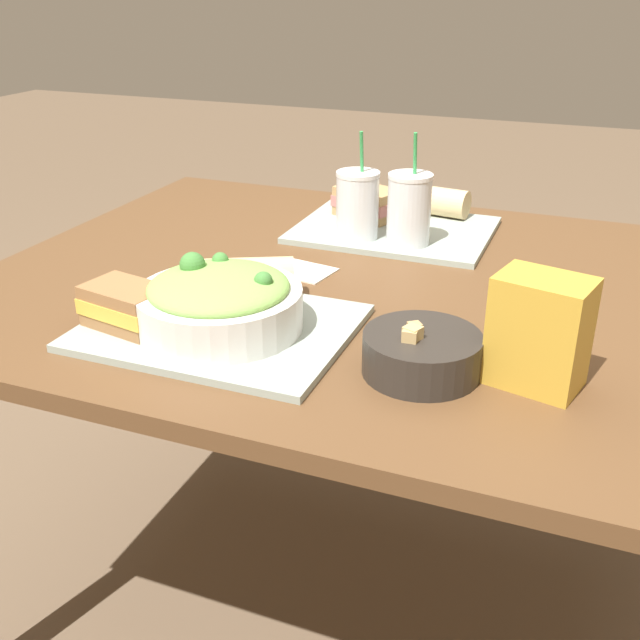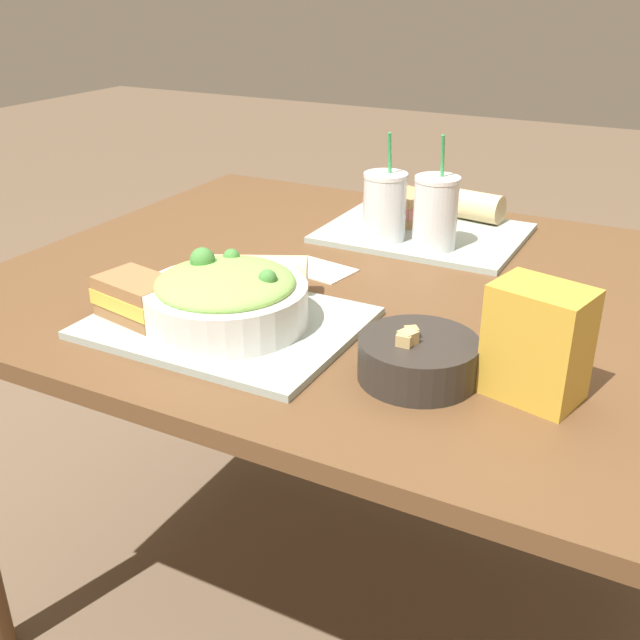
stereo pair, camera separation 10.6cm
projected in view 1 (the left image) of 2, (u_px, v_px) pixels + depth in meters
The scene contains 14 objects.
ground_plane at pixel (353, 597), 1.67m from camera, with size 12.00×12.00×0.00m, color brown.
dining_table at pixel (360, 325), 1.38m from camera, with size 1.35×1.06×0.76m.
tray_near at pixel (220, 327), 1.15m from camera, with size 0.40×0.31×0.01m.
tray_far at pixel (394, 230), 1.59m from camera, with size 0.40×0.31×0.01m.
salad_bowl at pixel (219, 301), 1.12m from camera, with size 0.25×0.25×0.11m.
soup_bowl at pixel (422, 352), 1.02m from camera, with size 0.16×0.16×0.08m.
sandwich_near at pixel (127, 306), 1.13m from camera, with size 0.14×0.11×0.06m.
baguette_near at pixel (244, 276), 1.25m from camera, with size 0.18×0.13×0.06m.
sandwich_far at pixel (368, 203), 1.64m from camera, with size 0.16×0.13×0.06m.
baguette_far at pixel (436, 201), 1.65m from camera, with size 0.15×0.08×0.06m.
drink_cup_dark at pixel (357, 207), 1.50m from camera, with size 0.09×0.09×0.21m.
drink_cup_red at pixel (409, 211), 1.46m from camera, with size 0.09×0.09×0.22m.
chip_bag at pixel (539, 332), 0.98m from camera, with size 0.14×0.11×0.15m.
napkin_folded at pixel (299, 270), 1.39m from camera, with size 0.14×0.11×0.00m.
Camera 1 is at (0.39, -1.19, 1.27)m, focal length 42.00 mm.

